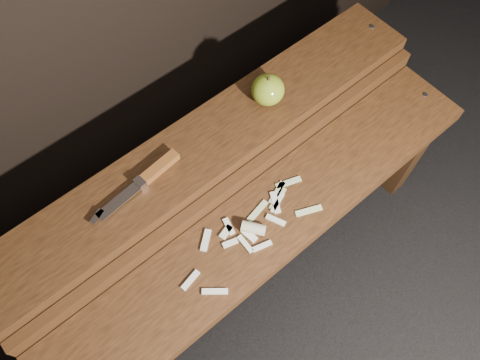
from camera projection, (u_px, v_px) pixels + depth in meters
ground at (252, 259)px, 1.48m from camera, size 60.00×60.00×0.00m
bench_front_tier at (272, 232)px, 1.15m from camera, size 1.20×0.20×0.42m
bench_rear_tier at (213, 158)px, 1.17m from camera, size 1.20×0.21×0.50m
apple at (268, 90)px, 1.12m from camera, size 0.08×0.08×0.09m
knife at (150, 175)px, 1.04m from camera, size 0.24×0.05×0.02m
apple_scraps at (253, 227)px, 1.07m from camera, size 0.39×0.15×0.03m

